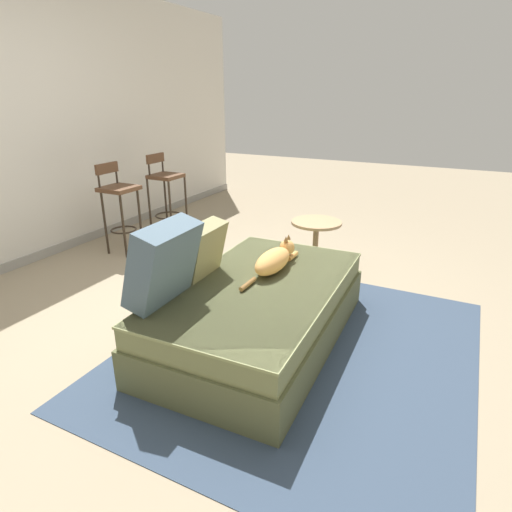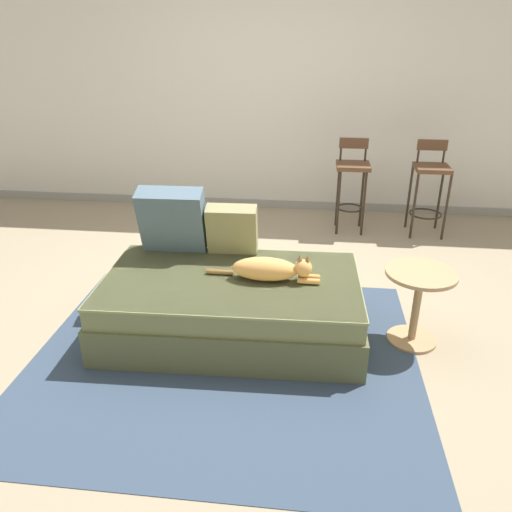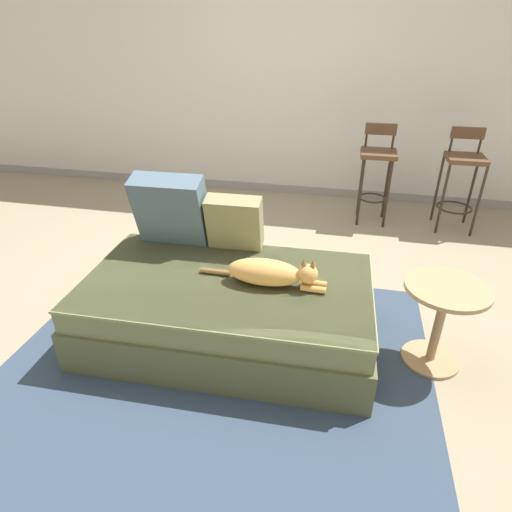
{
  "view_description": "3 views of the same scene",
  "coord_description": "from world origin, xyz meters",
  "px_view_note": "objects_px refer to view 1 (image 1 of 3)",
  "views": [
    {
      "loc": [
        -2.25,
        -1.5,
        1.56
      ],
      "look_at": [
        0.15,
        -0.3,
        0.53
      ],
      "focal_mm": 30.0,
      "sensor_mm": 36.0,
      "label": 1
    },
    {
      "loc": [
        0.49,
        -3.23,
        1.88
      ],
      "look_at": [
        0.15,
        -0.3,
        0.53
      ],
      "focal_mm": 35.0,
      "sensor_mm": 36.0,
      "label": 2
    },
    {
      "loc": [
        0.61,
        -2.41,
        1.71
      ],
      "look_at": [
        0.15,
        -0.3,
        0.53
      ],
      "focal_mm": 30.0,
      "sensor_mm": 36.0,
      "label": 3
    }
  ],
  "objects_px": {
    "bar_stool_near_window": "(119,199)",
    "side_table": "(316,240)",
    "bar_stool_by_doorway": "(166,188)",
    "couch": "(259,311)",
    "cat": "(275,260)",
    "throw_pillow_middle": "(203,249)",
    "throw_pillow_corner": "(164,263)"
  },
  "relations": [
    {
      "from": "bar_stool_near_window",
      "to": "side_table",
      "type": "distance_m",
      "value": 2.01
    },
    {
      "from": "bar_stool_near_window",
      "to": "bar_stool_by_doorway",
      "type": "relative_size",
      "value": 1.0
    },
    {
      "from": "couch",
      "to": "bar_stool_by_doorway",
      "type": "bearing_deg",
      "value": 50.97
    },
    {
      "from": "cat",
      "to": "throw_pillow_middle",
      "type": "bearing_deg",
      "value": 128.44
    },
    {
      "from": "couch",
      "to": "bar_stool_near_window",
      "type": "height_order",
      "value": "bar_stool_near_window"
    },
    {
      "from": "throw_pillow_corner",
      "to": "cat",
      "type": "bearing_deg",
      "value": -27.09
    },
    {
      "from": "cat",
      "to": "bar_stool_by_doorway",
      "type": "height_order",
      "value": "bar_stool_by_doorway"
    },
    {
      "from": "bar_stool_by_doorway",
      "to": "couch",
      "type": "bearing_deg",
      "value": -129.03
    },
    {
      "from": "couch",
      "to": "throw_pillow_corner",
      "type": "bearing_deg",
      "value": 141.43
    },
    {
      "from": "throw_pillow_middle",
      "to": "cat",
      "type": "bearing_deg",
      "value": -51.56
    },
    {
      "from": "couch",
      "to": "bar_stool_by_doorway",
      "type": "xyz_separation_m",
      "value": [
        1.62,
        2.0,
        0.32
      ]
    },
    {
      "from": "couch",
      "to": "side_table",
      "type": "relative_size",
      "value": 3.37
    },
    {
      "from": "throw_pillow_corner",
      "to": "throw_pillow_middle",
      "type": "height_order",
      "value": "throw_pillow_corner"
    },
    {
      "from": "throw_pillow_middle",
      "to": "cat",
      "type": "xyz_separation_m",
      "value": [
        0.3,
        -0.38,
        -0.11
      ]
    },
    {
      "from": "couch",
      "to": "bar_stool_by_doorway",
      "type": "relative_size",
      "value": 1.88
    },
    {
      "from": "cat",
      "to": "bar_stool_near_window",
      "type": "xyz_separation_m",
      "value": [
        0.63,
        1.99,
        0.07
      ]
    },
    {
      "from": "bar_stool_near_window",
      "to": "bar_stool_by_doorway",
      "type": "height_order",
      "value": "same"
    },
    {
      "from": "cat",
      "to": "side_table",
      "type": "bearing_deg",
      "value": 1.43
    },
    {
      "from": "throw_pillow_middle",
      "to": "bar_stool_by_doorway",
      "type": "xyz_separation_m",
      "value": [
        1.67,
        1.61,
        -0.07
      ]
    },
    {
      "from": "bar_stool_near_window",
      "to": "couch",
      "type": "bearing_deg",
      "value": -113.71
    },
    {
      "from": "bar_stool_by_doorway",
      "to": "side_table",
      "type": "distance_m",
      "value": 2.03
    },
    {
      "from": "side_table",
      "to": "bar_stool_by_doorway",
      "type": "bearing_deg",
      "value": 77.64
    },
    {
      "from": "throw_pillow_middle",
      "to": "bar_stool_by_doorway",
      "type": "bearing_deg",
      "value": 43.94
    },
    {
      "from": "couch",
      "to": "bar_stool_by_doorway",
      "type": "distance_m",
      "value": 2.59
    },
    {
      "from": "couch",
      "to": "throw_pillow_middle",
      "type": "height_order",
      "value": "throw_pillow_middle"
    },
    {
      "from": "couch",
      "to": "throw_pillow_middle",
      "type": "distance_m",
      "value": 0.55
    },
    {
      "from": "couch",
      "to": "bar_stool_near_window",
      "type": "relative_size",
      "value": 1.88
    },
    {
      "from": "throw_pillow_corner",
      "to": "bar_stool_by_doorway",
      "type": "distance_m",
      "value": 2.65
    },
    {
      "from": "throw_pillow_middle",
      "to": "bar_stool_near_window",
      "type": "relative_size",
      "value": 0.41
    },
    {
      "from": "bar_stool_by_doorway",
      "to": "side_table",
      "type": "relative_size",
      "value": 1.79
    },
    {
      "from": "couch",
      "to": "cat",
      "type": "bearing_deg",
      "value": 1.66
    },
    {
      "from": "cat",
      "to": "bar_stool_by_doorway",
      "type": "relative_size",
      "value": 0.82
    }
  ]
}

